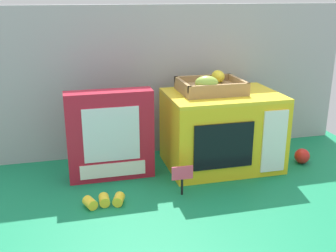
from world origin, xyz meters
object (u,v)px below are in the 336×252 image
Objects in this scene: toy_microwave at (222,130)px; loose_toy_banana at (104,201)px; price_sign at (182,176)px; loose_toy_apple at (302,156)px; food_groups_crate at (211,86)px; cookie_set_box at (110,136)px.

toy_microwave is 0.52m from loose_toy_banana.
toy_microwave reaches higher than price_sign.
price_sign is 0.54m from loose_toy_apple.
toy_microwave is 0.17m from food_groups_crate.
loose_toy_banana is at bearing -169.32° from loose_toy_apple.
toy_microwave is 3.06× the size of loose_toy_banana.
cookie_set_box is at bearing 136.96° from price_sign.
food_groups_crate is 0.40m from cookie_set_box.
cookie_set_box is 2.36× the size of loose_toy_banana.
food_groups_crate is (-0.04, 0.03, 0.16)m from toy_microwave.
loose_toy_apple is (0.72, -0.05, -0.13)m from cookie_set_box.
price_sign is 1.74× the size of loose_toy_apple.
cookie_set_box reaches higher than loose_toy_banana.
cookie_set_box reaches higher than price_sign.
food_groups_crate reaches higher than cookie_set_box.
food_groups_crate is 1.70× the size of loose_toy_banana.
loose_toy_apple is at bearing -4.31° from cookie_set_box.
food_groups_crate is 0.37m from price_sign.
price_sign is 0.75× the size of loose_toy_banana.
price_sign is at bearing -136.37° from toy_microwave.
price_sign is at bearing 2.08° from loose_toy_banana.
price_sign is 0.26m from loose_toy_banana.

